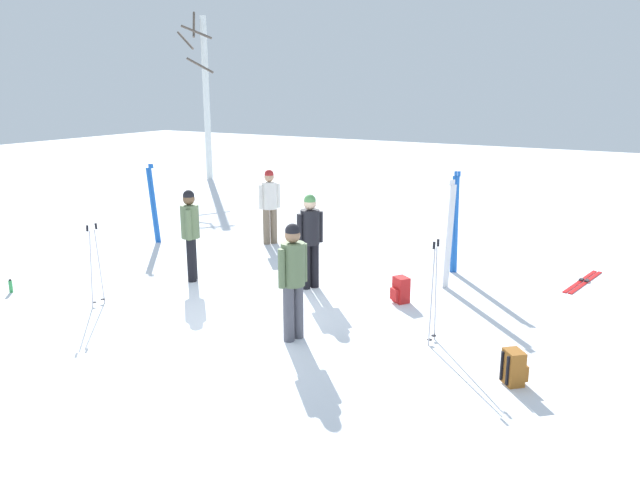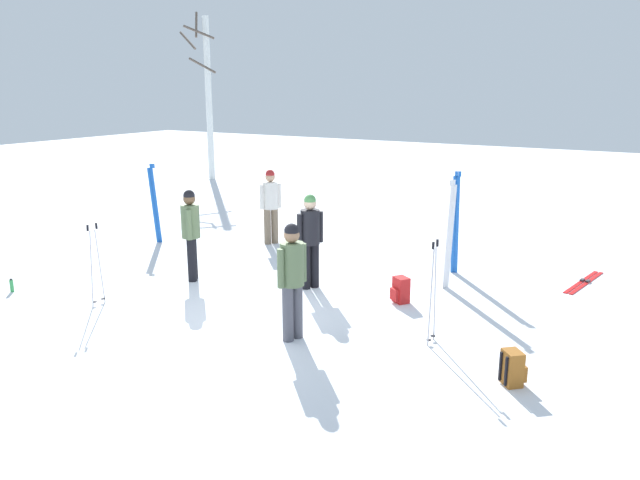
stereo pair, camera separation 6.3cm
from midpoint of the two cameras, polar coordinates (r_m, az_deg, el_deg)
name	(u,v)px [view 1 (the left image)]	position (r m, az deg, el deg)	size (l,w,h in m)	color
ground_plane	(235,322)	(9.75, -8.04, -7.51)	(60.00, 60.00, 0.00)	white
person_0	(310,235)	(10.95, -1.10, 0.44)	(0.34, 0.47, 1.72)	black
person_1	(270,202)	(14.13, -4.80, 3.54)	(0.34, 0.45, 1.72)	#72604C
person_2	(293,274)	(8.73, -2.72, -3.18)	(0.34, 0.50, 1.72)	#4C4C56
person_3	(190,229)	(11.65, -12.04, 0.98)	(0.34, 0.45, 1.72)	black
ski_pair_planted_0	(153,204)	(14.70, -15.26, 3.23)	(0.24, 0.11, 1.84)	blue
ski_pair_planted_1	(455,223)	(12.14, 12.20, 1.55)	(0.17, 0.07, 1.99)	blue
ski_pair_planted_2	(449,235)	(11.20, 11.71, 0.45)	(0.12, 0.18, 1.97)	white
ski_pair_lying_0	(583,282)	(12.52, 23.01, -3.55)	(0.48, 1.70, 0.05)	red
ski_poles_0	(434,289)	(8.79, 10.28, -4.49)	(0.07, 0.27, 1.50)	#B2B2BC
ski_poles_1	(95,262)	(10.81, -20.24, -1.95)	(0.07, 0.27, 1.38)	#B2B2BC
backpack_0	(401,290)	(10.52, 7.29, -4.60)	(0.33, 0.34, 0.44)	red
backpack_1	(514,368)	(8.06, 17.25, -11.21)	(0.35, 0.34, 0.44)	#99591E
water_bottle_0	(11,286)	(12.25, -26.80, -3.83)	(0.06, 0.06, 0.24)	green
birch_tree_0	(205,95)	(24.15, -10.63, 13.07)	(1.74, 1.13, 6.17)	silver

